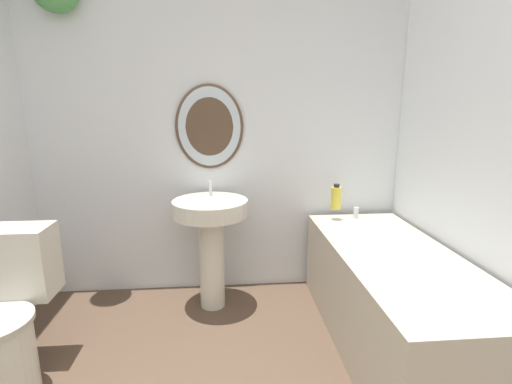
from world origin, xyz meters
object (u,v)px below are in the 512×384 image
at_px(shampoo_bottle, 336,198).
at_px(pedestal_sink, 211,231).
at_px(bathtub, 393,298).
at_px(toilet, 3,321).

bearing_deg(shampoo_bottle, pedestal_sink, -172.41).
bearing_deg(pedestal_sink, bathtub, -26.87).
xyz_separation_m(bathtub, shampoo_bottle, (-0.16, 0.64, 0.43)).
distance_m(toilet, pedestal_sink, 1.20).
bearing_deg(shampoo_bottle, bathtub, -76.17).
relative_size(bathtub, shampoo_bottle, 8.47).
xyz_separation_m(pedestal_sink, bathtub, (1.04, -0.53, -0.25)).
height_order(toilet, shampoo_bottle, shampoo_bottle).
relative_size(toilet, pedestal_sink, 0.89).
distance_m(toilet, shampoo_bottle, 2.05).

